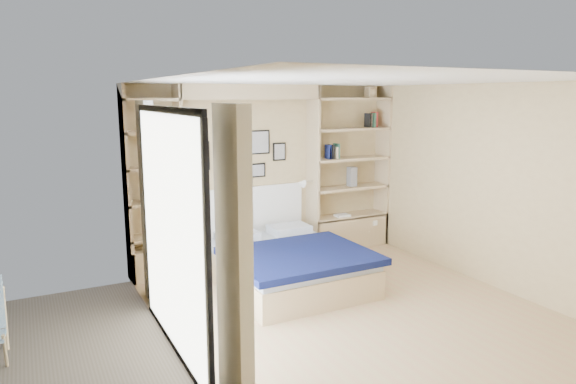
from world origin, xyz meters
TOP-DOWN VIEW (x-y plane):
  - ground at (0.00, 0.00)m, footprint 4.50×4.50m
  - room_shell at (-0.39, 1.52)m, footprint 4.50×4.50m
  - bed at (-0.26, 1.08)m, footprint 1.67×2.20m
  - photo_gallery at (-0.45, 2.22)m, footprint 1.48×0.02m
  - reading_lamps at (-0.30, 2.00)m, footprint 1.92×0.12m
  - shelf_decor at (1.09, 2.07)m, footprint 3.54×0.23m

SIDE VIEW (x-z plane):
  - ground at x=0.00m, z-range 0.00..0.00m
  - bed at x=-0.26m, z-range -0.26..0.81m
  - room_shell at x=-0.39m, z-range -1.17..3.33m
  - reading_lamps at x=-0.30m, z-range 1.03..1.17m
  - photo_gallery at x=-0.45m, z-range 1.19..2.01m
  - shelf_decor at x=1.09m, z-range 0.66..2.69m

